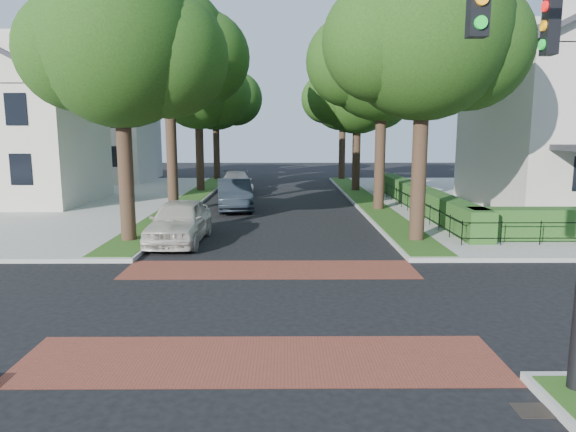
# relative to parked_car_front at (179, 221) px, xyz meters

# --- Properties ---
(ground) EXTENTS (120.00, 120.00, 0.00)m
(ground) POSITION_rel_parked_car_front_xyz_m (3.60, -7.19, -0.84)
(ground) COLOR black
(ground) RESTS_ON ground
(crosswalk_far) EXTENTS (9.00, 2.20, 0.01)m
(crosswalk_far) POSITION_rel_parked_car_front_xyz_m (3.60, -3.99, -0.83)
(crosswalk_far) COLOR brown
(crosswalk_far) RESTS_ON ground
(crosswalk_near) EXTENTS (9.00, 2.20, 0.01)m
(crosswalk_near) POSITION_rel_parked_car_front_xyz_m (3.60, -10.39, -0.83)
(crosswalk_near) COLOR brown
(crosswalk_near) RESTS_ON ground
(storm_drain) EXTENTS (0.65, 0.45, 0.01)m
(storm_drain) POSITION_rel_parked_car_front_xyz_m (7.90, -12.19, -0.83)
(storm_drain) COLOR black
(storm_drain) RESTS_ON ground
(grass_strip_ne) EXTENTS (1.60, 29.80, 0.02)m
(grass_strip_ne) POSITION_rel_parked_car_front_xyz_m (9.00, 11.91, -0.68)
(grass_strip_ne) COLOR #294C15
(grass_strip_ne) RESTS_ON sidewalk_ne
(grass_strip_nw) EXTENTS (1.60, 29.80, 0.02)m
(grass_strip_nw) POSITION_rel_parked_car_front_xyz_m (-1.80, 11.91, -0.68)
(grass_strip_nw) COLOR #294C15
(grass_strip_nw) RESTS_ON sidewalk_nw
(tree_right_near) EXTENTS (7.75, 6.67, 10.66)m
(tree_right_near) POSITION_rel_parked_car_front_xyz_m (9.20, 0.04, 6.79)
(tree_right_near) COLOR black
(tree_right_near) RESTS_ON sidewalk_ne
(tree_right_mid) EXTENTS (8.25, 7.09, 11.22)m
(tree_right_mid) POSITION_rel_parked_car_front_xyz_m (9.21, 8.06, 7.15)
(tree_right_mid) COLOR black
(tree_right_mid) RESTS_ON sidewalk_ne
(tree_right_far) EXTENTS (7.25, 6.23, 9.74)m
(tree_right_far) POSITION_rel_parked_car_front_xyz_m (9.20, 17.03, 6.07)
(tree_right_far) COLOR black
(tree_right_far) RESTS_ON sidewalk_ne
(tree_right_back) EXTENTS (7.50, 6.45, 10.20)m
(tree_right_back) POSITION_rel_parked_car_front_xyz_m (9.20, 26.04, 6.43)
(tree_right_back) COLOR black
(tree_right_back) RESTS_ON sidewalk_ne
(tree_left_near) EXTENTS (7.50, 6.45, 10.20)m
(tree_left_near) POSITION_rel_parked_car_front_xyz_m (-1.80, 0.04, 6.43)
(tree_left_near) COLOR black
(tree_left_near) RESTS_ON sidewalk_nw
(tree_left_mid) EXTENTS (8.00, 6.88, 11.48)m
(tree_left_mid) POSITION_rel_parked_car_front_xyz_m (-1.79, 8.05, 7.51)
(tree_left_mid) COLOR black
(tree_left_mid) RESTS_ON sidewalk_nw
(tree_left_far) EXTENTS (7.00, 6.02, 9.86)m
(tree_left_far) POSITION_rel_parked_car_front_xyz_m (-1.80, 17.02, 6.28)
(tree_left_far) COLOR black
(tree_left_far) RESTS_ON sidewalk_nw
(tree_left_back) EXTENTS (7.75, 6.66, 10.44)m
(tree_left_back) POSITION_rel_parked_car_front_xyz_m (-1.80, 26.04, 6.58)
(tree_left_back) COLOR black
(tree_left_back) RESTS_ON sidewalk_nw
(hedge_main_road) EXTENTS (1.00, 18.00, 1.20)m
(hedge_main_road) POSITION_rel_parked_car_front_xyz_m (11.30, 7.81, -0.09)
(hedge_main_road) COLOR #234819
(hedge_main_road) RESTS_ON sidewalk_ne
(fence_main_road) EXTENTS (0.06, 18.00, 0.90)m
(fence_main_road) POSITION_rel_parked_car_front_xyz_m (10.50, 7.81, -0.24)
(fence_main_road) COLOR black
(fence_main_road) RESTS_ON sidewalk_ne
(house_left_near) EXTENTS (10.00, 9.00, 10.14)m
(house_left_near) POSITION_rel_parked_car_front_xyz_m (-11.89, 10.80, 4.20)
(house_left_near) COLOR beige
(house_left_near) RESTS_ON sidewalk_nw
(house_left_far) EXTENTS (10.00, 9.00, 10.14)m
(house_left_far) POSITION_rel_parked_car_front_xyz_m (-11.89, 24.80, 4.20)
(house_left_far) COLOR beige
(house_left_far) RESTS_ON sidewalk_nw
(parked_car_front) EXTENTS (2.06, 4.94, 1.67)m
(parked_car_front) POSITION_rel_parked_car_front_xyz_m (0.00, 0.00, 0.00)
(parked_car_front) COLOR beige
(parked_car_front) RESTS_ON ground
(parked_car_middle) EXTENTS (2.46, 5.29, 1.68)m
(parked_car_middle) POSITION_rel_parked_car_front_xyz_m (1.30, 8.47, 0.00)
(parked_car_middle) COLOR #1D242C
(parked_car_middle) RESTS_ON ground
(parked_car_rear) EXTENTS (2.74, 5.45, 1.52)m
(parked_car_rear) POSITION_rel_parked_car_front_xyz_m (0.73, 15.89, -0.08)
(parked_car_rear) COLOR slate
(parked_car_rear) RESTS_ON ground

